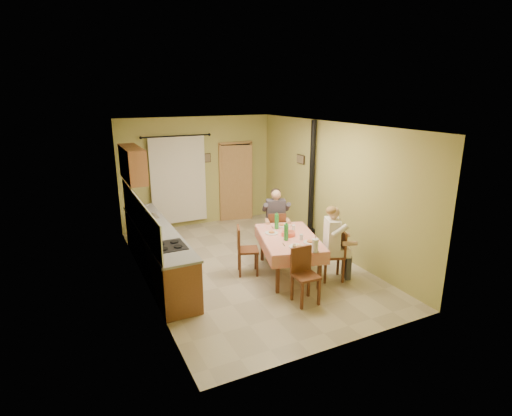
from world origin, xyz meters
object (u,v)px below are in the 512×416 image
chair_near (305,286)px  man_far (276,214)px  chair_left (247,259)px  man_right (334,235)px  chair_far (276,240)px  dining_table (289,255)px  stove_flue (311,199)px  chair_right (333,264)px

chair_near → man_far: bearing=-104.6°
chair_left → man_right: (1.32, -0.92, 0.59)m
chair_far → man_right: size_ratio=0.67×
dining_table → man_right: 0.97m
chair_far → chair_left: chair_left is taller
chair_near → stove_flue: 2.99m
chair_far → chair_right: size_ratio=0.98×
chair_right → dining_table: bearing=69.5°
dining_table → man_far: 1.21m
man_right → man_far: bearing=32.1°
dining_table → man_right: size_ratio=1.38×
chair_right → man_far: man_far is taller
dining_table → chair_near: 1.11m
man_far → stove_flue: (1.05, 0.24, 0.15)m
chair_far → man_far: 0.59m
chair_right → man_right: man_right is taller
chair_near → man_right: 1.21m
chair_right → stove_flue: stove_flue is taller
stove_flue → chair_far: bearing=-166.4°
chair_near → man_right: size_ratio=0.68×
chair_right → chair_far: bearing=32.7°
stove_flue → chair_left: bearing=-155.4°
chair_left → chair_near: bearing=35.4°
chair_left → stove_flue: 2.38m
man_far → chair_right: bearing=-58.8°
chair_right → man_right: bearing=90.0°
chair_far → chair_left: (-1.00, -0.68, 0.00)m
chair_near → chair_left: (-0.39, 1.43, 0.00)m
chair_near → man_far: (0.61, 2.13, 0.59)m
man_far → stove_flue: size_ratio=0.50×
stove_flue → man_right: bearing=-111.6°
chair_far → stove_flue: bearing=33.5°
man_far → man_right: same height
chair_right → stove_flue: 2.13m
chair_far → man_right: 1.74m
dining_table → stove_flue: 1.99m
dining_table → chair_far: 1.09m
dining_table → chair_left: bearing=168.8°
chair_near → stove_flue: bearing=-123.5°
man_right → stove_flue: (0.74, 1.86, 0.15)m
chair_right → man_far: size_ratio=0.68×
chair_right → man_far: (-0.32, 1.62, 0.59)m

